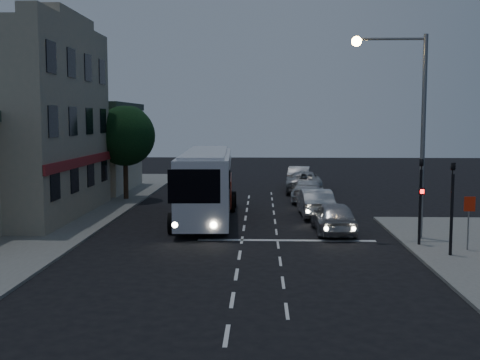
{
  "coord_description": "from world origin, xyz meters",
  "views": [
    {
      "loc": [
        0.86,
        -24.66,
        5.46
      ],
      "look_at": [
        -0.27,
        7.17,
        2.2
      ],
      "focal_mm": 45.0,
      "sensor_mm": 36.0,
      "label": 1
    }
  ],
  "objects_px": {
    "car_suv": "(334,217)",
    "regulatory_sign": "(469,214)",
    "car_sedan_a": "(315,203)",
    "car_sedan_b": "(308,191)",
    "car_sedan_c": "(304,182)",
    "streetlight": "(409,112)",
    "car_extra": "(300,176)",
    "street_tree": "(125,133)",
    "traffic_signal_main": "(421,191)",
    "tour_bus": "(207,182)",
    "traffic_signal_side": "(452,197)"
  },
  "relations": [
    {
      "from": "traffic_signal_main",
      "to": "streetlight",
      "type": "xyz_separation_m",
      "value": [
        -0.26,
        1.42,
        3.31
      ]
    },
    {
      "from": "car_sedan_c",
      "to": "streetlight",
      "type": "bearing_deg",
      "value": 103.62
    },
    {
      "from": "car_suv",
      "to": "car_extra",
      "type": "distance_m",
      "value": 20.84
    },
    {
      "from": "tour_bus",
      "to": "car_suv",
      "type": "bearing_deg",
      "value": -33.48
    },
    {
      "from": "car_sedan_b",
      "to": "regulatory_sign",
      "type": "xyz_separation_m",
      "value": [
        5.36,
        -15.02,
        0.89
      ]
    },
    {
      "from": "tour_bus",
      "to": "car_suv",
      "type": "xyz_separation_m",
      "value": [
        6.44,
        -3.86,
        -1.25
      ]
    },
    {
      "from": "traffic_signal_side",
      "to": "regulatory_sign",
      "type": "distance_m",
      "value": 1.61
    },
    {
      "from": "regulatory_sign",
      "to": "car_suv",
      "type": "bearing_deg",
      "value": 140.94
    },
    {
      "from": "tour_bus",
      "to": "street_tree",
      "type": "height_order",
      "value": "street_tree"
    },
    {
      "from": "car_sedan_c",
      "to": "traffic_signal_side",
      "type": "bearing_deg",
      "value": 104.45
    },
    {
      "from": "car_sedan_a",
      "to": "street_tree",
      "type": "xyz_separation_m",
      "value": [
        -12.09,
        6.22,
        3.72
      ]
    },
    {
      "from": "car_sedan_a",
      "to": "car_extra",
      "type": "height_order",
      "value": "car_extra"
    },
    {
      "from": "car_extra",
      "to": "streetlight",
      "type": "xyz_separation_m",
      "value": [
        3.33,
        -22.43,
        4.94
      ]
    },
    {
      "from": "car_suv",
      "to": "regulatory_sign",
      "type": "relative_size",
      "value": 2.06
    },
    {
      "from": "tour_bus",
      "to": "regulatory_sign",
      "type": "distance_m",
      "value": 13.88
    },
    {
      "from": "car_sedan_c",
      "to": "street_tree",
      "type": "xyz_separation_m",
      "value": [
        -12.22,
        -4.89,
        3.71
      ]
    },
    {
      "from": "traffic_signal_side",
      "to": "regulatory_sign",
      "type": "height_order",
      "value": "traffic_signal_side"
    },
    {
      "from": "car_sedan_c",
      "to": "traffic_signal_main",
      "type": "xyz_separation_m",
      "value": [
        3.58,
        -19.14,
        1.64
      ]
    },
    {
      "from": "regulatory_sign",
      "to": "car_sedan_c",
      "type": "bearing_deg",
      "value": 104.69
    },
    {
      "from": "car_suv",
      "to": "car_sedan_b",
      "type": "height_order",
      "value": "car_suv"
    },
    {
      "from": "car_suv",
      "to": "street_tree",
      "type": "bearing_deg",
      "value": -43.16
    },
    {
      "from": "car_sedan_b",
      "to": "car_extra",
      "type": "relative_size",
      "value": 1.02
    },
    {
      "from": "car_sedan_a",
      "to": "street_tree",
      "type": "height_order",
      "value": "street_tree"
    },
    {
      "from": "car_sedan_b",
      "to": "traffic_signal_side",
      "type": "distance_m",
      "value": 16.66
    },
    {
      "from": "street_tree",
      "to": "car_sedan_c",
      "type": "bearing_deg",
      "value": 21.82
    },
    {
      "from": "traffic_signal_side",
      "to": "streetlight",
      "type": "height_order",
      "value": "streetlight"
    },
    {
      "from": "car_extra",
      "to": "traffic_signal_side",
      "type": "height_order",
      "value": "traffic_signal_side"
    },
    {
      "from": "car_suv",
      "to": "car_extra",
      "type": "height_order",
      "value": "car_extra"
    },
    {
      "from": "traffic_signal_main",
      "to": "traffic_signal_side",
      "type": "distance_m",
      "value": 2.1
    },
    {
      "from": "tour_bus",
      "to": "traffic_signal_main",
      "type": "height_order",
      "value": "traffic_signal_main"
    },
    {
      "from": "car_sedan_c",
      "to": "streetlight",
      "type": "distance_m",
      "value": 18.69
    },
    {
      "from": "car_sedan_b",
      "to": "regulatory_sign",
      "type": "bearing_deg",
      "value": 117.58
    },
    {
      "from": "car_sedan_a",
      "to": "traffic_signal_main",
      "type": "height_order",
      "value": "traffic_signal_main"
    },
    {
      "from": "tour_bus",
      "to": "traffic_signal_side",
      "type": "distance_m",
      "value": 13.67
    },
    {
      "from": "traffic_signal_main",
      "to": "street_tree",
      "type": "height_order",
      "value": "street_tree"
    },
    {
      "from": "car_sedan_c",
      "to": "regulatory_sign",
      "type": "distance_m",
      "value": 20.85
    },
    {
      "from": "tour_bus",
      "to": "traffic_signal_side",
      "type": "relative_size",
      "value": 2.99
    },
    {
      "from": "streetlight",
      "to": "car_sedan_b",
      "type": "bearing_deg",
      "value": 105.15
    },
    {
      "from": "car_sedan_a",
      "to": "car_sedan_c",
      "type": "xyz_separation_m",
      "value": [
        0.13,
        11.12,
        0.01
      ]
    },
    {
      "from": "car_sedan_a",
      "to": "car_sedan_b",
      "type": "distance_m",
      "value": 5.99
    },
    {
      "from": "car_suv",
      "to": "car_sedan_a",
      "type": "relative_size",
      "value": 0.96
    },
    {
      "from": "traffic_signal_main",
      "to": "regulatory_sign",
      "type": "height_order",
      "value": "traffic_signal_main"
    },
    {
      "from": "car_extra",
      "to": "car_sedan_b",
      "type": "bearing_deg",
      "value": 97.12
    },
    {
      "from": "traffic_signal_main",
      "to": "streetlight",
      "type": "distance_m",
      "value": 3.61
    },
    {
      "from": "tour_bus",
      "to": "regulatory_sign",
      "type": "bearing_deg",
      "value": -37.23
    },
    {
      "from": "car_sedan_c",
      "to": "regulatory_sign",
      "type": "bearing_deg",
      "value": 107.68
    },
    {
      "from": "car_suv",
      "to": "traffic_signal_side",
      "type": "bearing_deg",
      "value": 127.17
    },
    {
      "from": "tour_bus",
      "to": "car_extra",
      "type": "distance_m",
      "value": 18.09
    },
    {
      "from": "car_sedan_c",
      "to": "car_sedan_b",
      "type": "bearing_deg",
      "value": 92.09
    },
    {
      "from": "car_extra",
      "to": "traffic_signal_main",
      "type": "xyz_separation_m",
      "value": [
        3.59,
        -23.86,
        1.63
      ]
    }
  ]
}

